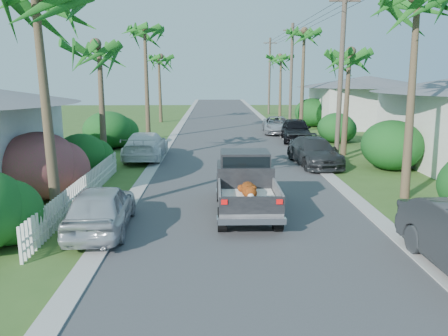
{
  "coord_description": "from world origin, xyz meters",
  "views": [
    {
      "loc": [
        -1.13,
        -10.4,
        4.69
      ],
      "look_at": [
        -0.77,
        5.0,
        1.4
      ],
      "focal_mm": 35.0,
      "sensor_mm": 36.0,
      "label": 1
    }
  ],
  "objects_px": {
    "pickup_truck": "(245,182)",
    "parked_car_lf": "(146,146)",
    "palm_r_b": "(349,52)",
    "utility_pole_b": "(341,77)",
    "parked_car_rd": "(277,125)",
    "utility_pole_d": "(269,76)",
    "palm_l_d": "(159,57)",
    "utility_pole_c": "(291,76)",
    "parked_car_rf": "(296,130)",
    "palm_r_d": "(281,56)",
    "palm_l_b": "(98,45)",
    "palm_r_c": "(304,32)",
    "parked_car_ln": "(101,208)",
    "parked_car_rm": "(314,152)",
    "palm_l_c": "(145,29)",
    "house_right_far": "(366,103)"
  },
  "relations": [
    {
      "from": "parked_car_rf",
      "to": "palm_l_b",
      "type": "xyz_separation_m",
      "value": [
        -11.57,
        -8.61,
        5.32
      ]
    },
    {
      "from": "palm_l_d",
      "to": "utility_pole_c",
      "type": "distance_m",
      "value": 13.63
    },
    {
      "from": "parked_car_ln",
      "to": "palm_l_b",
      "type": "distance_m",
      "value": 11.25
    },
    {
      "from": "parked_car_ln",
      "to": "palm_r_b",
      "type": "xyz_separation_m",
      "value": [
        11.17,
        12.61,
        5.23
      ]
    },
    {
      "from": "palm_l_b",
      "to": "palm_l_d",
      "type": "distance_m",
      "value": 22.0
    },
    {
      "from": "parked_car_rm",
      "to": "palm_l_d",
      "type": "height_order",
      "value": "palm_l_d"
    },
    {
      "from": "utility_pole_b",
      "to": "utility_pole_d",
      "type": "relative_size",
      "value": 1.0
    },
    {
      "from": "parked_car_rm",
      "to": "utility_pole_d",
      "type": "height_order",
      "value": "utility_pole_d"
    },
    {
      "from": "palm_r_d",
      "to": "utility_pole_d",
      "type": "bearing_deg",
      "value": 106.7
    },
    {
      "from": "palm_r_d",
      "to": "house_right_far",
      "type": "distance_m",
      "value": 12.79
    },
    {
      "from": "utility_pole_c",
      "to": "palm_r_d",
      "type": "bearing_deg",
      "value": 85.71
    },
    {
      "from": "house_right_far",
      "to": "palm_l_c",
      "type": "bearing_deg",
      "value": -157.17
    },
    {
      "from": "utility_pole_d",
      "to": "parked_car_rf",
      "type": "bearing_deg",
      "value": -92.13
    },
    {
      "from": "pickup_truck",
      "to": "palm_l_c",
      "type": "xyz_separation_m",
      "value": [
        -5.97,
        17.52,
        6.9
      ]
    },
    {
      "from": "pickup_truck",
      "to": "parked_car_rd",
      "type": "height_order",
      "value": "pickup_truck"
    },
    {
      "from": "pickup_truck",
      "to": "parked_car_lf",
      "type": "height_order",
      "value": "pickup_truck"
    },
    {
      "from": "palm_l_b",
      "to": "palm_r_b",
      "type": "distance_m",
      "value": 13.73
    },
    {
      "from": "pickup_truck",
      "to": "parked_car_rd",
      "type": "distance_m",
      "value": 20.99
    },
    {
      "from": "parked_car_lf",
      "to": "utility_pole_c",
      "type": "distance_m",
      "value": 17.86
    },
    {
      "from": "parked_car_rd",
      "to": "utility_pole_d",
      "type": "height_order",
      "value": "utility_pole_d"
    },
    {
      "from": "palm_r_c",
      "to": "utility_pole_d",
      "type": "distance_m",
      "value": 17.37
    },
    {
      "from": "parked_car_rd",
      "to": "palm_l_c",
      "type": "relative_size",
      "value": 0.53
    },
    {
      "from": "parked_car_rd",
      "to": "house_right_far",
      "type": "relative_size",
      "value": 0.54
    },
    {
      "from": "palm_r_d",
      "to": "parked_car_rd",
      "type": "bearing_deg",
      "value": -99.31
    },
    {
      "from": "parked_car_rf",
      "to": "utility_pole_c",
      "type": "distance_m",
      "value": 8.34
    },
    {
      "from": "parked_car_rm",
      "to": "palm_l_d",
      "type": "xyz_separation_m",
      "value": [
        -10.67,
        21.78,
        5.73
      ]
    },
    {
      "from": "parked_car_rm",
      "to": "house_right_far",
      "type": "relative_size",
      "value": 0.55
    },
    {
      "from": "parked_car_ln",
      "to": "parked_car_lf",
      "type": "relative_size",
      "value": 0.81
    },
    {
      "from": "palm_r_c",
      "to": "utility_pole_c",
      "type": "height_order",
      "value": "palm_r_c"
    },
    {
      "from": "parked_car_rd",
      "to": "palm_r_d",
      "type": "distance_m",
      "value": 16.31
    },
    {
      "from": "pickup_truck",
      "to": "parked_car_rf",
      "type": "relative_size",
      "value": 1.06
    },
    {
      "from": "parked_car_rf",
      "to": "palm_r_b",
      "type": "distance_m",
      "value": 7.82
    },
    {
      "from": "utility_pole_d",
      "to": "palm_l_c",
      "type": "bearing_deg",
      "value": -118.92
    },
    {
      "from": "parked_car_ln",
      "to": "palm_r_d",
      "type": "height_order",
      "value": "palm_r_d"
    },
    {
      "from": "parked_car_rm",
      "to": "palm_r_d",
      "type": "bearing_deg",
      "value": 80.01
    },
    {
      "from": "palm_r_c",
      "to": "house_right_far",
      "type": "bearing_deg",
      "value": 30.47
    },
    {
      "from": "pickup_truck",
      "to": "utility_pole_c",
      "type": "height_order",
      "value": "utility_pole_c"
    },
    {
      "from": "palm_l_d",
      "to": "utility_pole_c",
      "type": "xyz_separation_m",
      "value": [
        12.1,
        -6.0,
        -1.84
      ]
    },
    {
      "from": "palm_r_d",
      "to": "utility_pole_d",
      "type": "relative_size",
      "value": 0.89
    },
    {
      "from": "palm_r_b",
      "to": "utility_pole_b",
      "type": "height_order",
      "value": "utility_pole_b"
    },
    {
      "from": "parked_car_lf",
      "to": "house_right_far",
      "type": "xyz_separation_m",
      "value": [
        18.0,
        15.86,
        1.35
      ]
    },
    {
      "from": "palm_r_d",
      "to": "pickup_truck",
      "type": "bearing_deg",
      "value": -100.42
    },
    {
      "from": "palm_l_c",
      "to": "palm_l_b",
      "type": "bearing_deg",
      "value": -94.57
    },
    {
      "from": "palm_l_d",
      "to": "utility_pole_d",
      "type": "height_order",
      "value": "utility_pole_d"
    },
    {
      "from": "palm_l_d",
      "to": "palm_r_d",
      "type": "bearing_deg",
      "value": 24.78
    },
    {
      "from": "palm_r_c",
      "to": "palm_r_d",
      "type": "height_order",
      "value": "palm_r_c"
    },
    {
      "from": "parked_car_lf",
      "to": "palm_l_d",
      "type": "height_order",
      "value": "palm_l_d"
    },
    {
      "from": "palm_l_d",
      "to": "utility_pole_c",
      "type": "relative_size",
      "value": 0.86
    },
    {
      "from": "pickup_truck",
      "to": "utility_pole_c",
      "type": "distance_m",
      "value": 24.45
    },
    {
      "from": "parked_car_rm",
      "to": "parked_car_rf",
      "type": "relative_size",
      "value": 1.02
    }
  ]
}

